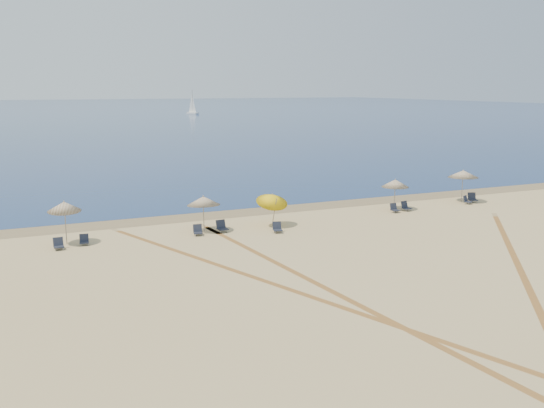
{
  "coord_description": "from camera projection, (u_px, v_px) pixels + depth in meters",
  "views": [
    {
      "loc": [
        -14.66,
        -14.43,
        8.93
      ],
      "look_at": [
        0.0,
        20.0,
        1.3
      ],
      "focal_mm": 38.06,
      "sensor_mm": 36.0,
      "label": 1
    }
  ],
  "objects": [
    {
      "name": "chair_5",
      "position": [
        222.0,
        227.0,
        36.12
      ],
      "size": [
        0.68,
        0.77,
        0.73
      ],
      "rotation": [
        0.0,
        0.0,
        0.11
      ],
      "color": "black",
      "rests_on": "ground"
    },
    {
      "name": "chair_7",
      "position": [
        394.0,
        208.0,
        41.71
      ],
      "size": [
        0.55,
        0.64,
        0.64
      ],
      "rotation": [
        0.0,
        0.0,
        0.03
      ],
      "color": "black",
      "rests_on": "ground"
    },
    {
      "name": "chair_6",
      "position": [
        277.0,
        228.0,
        35.96
      ],
      "size": [
        0.67,
        0.74,
        0.66
      ],
      "rotation": [
        0.0,
        0.0,
        -0.22
      ],
      "color": "black",
      "rests_on": "ground"
    },
    {
      "name": "wet_sand",
      "position": [
        251.0,
        211.0,
        42.06
      ],
      "size": [
        500.0,
        500.0,
        0.0
      ],
      "primitive_type": "plane",
      "color": "olive",
      "rests_on": "ground"
    },
    {
      "name": "umbrella_5",
      "position": [
        463.0,
        174.0,
        45.25
      ],
      "size": [
        2.35,
        2.36,
        2.55
      ],
      "color": "gray",
      "rests_on": "ground"
    },
    {
      "name": "umbrella_1",
      "position": [
        64.0,
        206.0,
        32.94
      ],
      "size": [
        1.88,
        1.91,
        2.56
      ],
      "color": "gray",
      "rests_on": "ground"
    },
    {
      "name": "umbrella_2",
      "position": [
        203.0,
        201.0,
        35.95
      ],
      "size": [
        2.1,
        2.13,
        2.29
      ],
      "color": "gray",
      "rests_on": "ground"
    },
    {
      "name": "tire_tracks",
      "position": [
        373.0,
        281.0,
        26.93
      ],
      "size": [
        50.1,
        42.86,
        0.0
      ],
      "color": "tan",
      "rests_on": "ground"
    },
    {
      "name": "chair_8",
      "position": [
        406.0,
        207.0,
        42.28
      ],
      "size": [
        0.67,
        0.75,
        0.69
      ],
      "rotation": [
        0.0,
        0.0,
        0.17
      ],
      "color": "black",
      "rests_on": "ground"
    },
    {
      "name": "umbrella_3",
      "position": [
        272.0,
        199.0,
        37.25
      ],
      "size": [
        2.06,
        2.12,
        2.46
      ],
      "color": "gray",
      "rests_on": "ground"
    },
    {
      "name": "chair_2",
      "position": [
        59.0,
        244.0,
        32.21
      ],
      "size": [
        0.57,
        0.66,
        0.65
      ],
      "rotation": [
        0.0,
        0.0,
        0.04
      ],
      "color": "black",
      "rests_on": "ground"
    },
    {
      "name": "chair_9",
      "position": [
        467.0,
        200.0,
        44.72
      ],
      "size": [
        0.73,
        0.77,
        0.63
      ],
      "rotation": [
        0.0,
        0.0,
        0.42
      ],
      "color": "black",
      "rests_on": "ground"
    },
    {
      "name": "chair_3",
      "position": [
        84.0,
        240.0,
        33.13
      ],
      "size": [
        0.56,
        0.64,
        0.61
      ],
      "rotation": [
        0.0,
        0.0,
        -0.1
      ],
      "color": "black",
      "rests_on": "ground"
    },
    {
      "name": "sailboat_1",
      "position": [
        192.0,
        107.0,
        191.29
      ],
      "size": [
        2.99,
        5.54,
        8.02
      ],
      "rotation": [
        0.0,
        0.0,
        0.32
      ],
      "color": "white",
      "rests_on": "ocean"
    },
    {
      "name": "chair_4",
      "position": [
        198.0,
        231.0,
        35.28
      ],
      "size": [
        0.63,
        0.71,
        0.65
      ],
      "rotation": [
        0.0,
        0.0,
        -0.16
      ],
      "color": "black",
      "rests_on": "ground"
    },
    {
      "name": "umbrella_4",
      "position": [
        395.0,
        183.0,
        42.37
      ],
      "size": [
        2.01,
        2.01,
        2.3
      ],
      "color": "gray",
      "rests_on": "ground"
    },
    {
      "name": "ground",
      "position": [
        493.0,
        343.0,
        20.42
      ],
      "size": [
        160.0,
        160.0,
        0.0
      ],
      "primitive_type": "plane",
      "color": "tan",
      "rests_on": "ground"
    },
    {
      "name": "chair_10",
      "position": [
        472.0,
        198.0,
        45.39
      ],
      "size": [
        0.82,
        0.88,
        0.74
      ],
      "rotation": [
        0.0,
        0.0,
        -0.36
      ],
      "color": "black",
      "rests_on": "ground"
    },
    {
      "name": "ocean",
      "position": [
        65.0,
        110.0,
        223.27
      ],
      "size": [
        500.0,
        500.0,
        0.0
      ],
      "primitive_type": "plane",
      "color": "#0C2151",
      "rests_on": "ground"
    }
  ]
}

